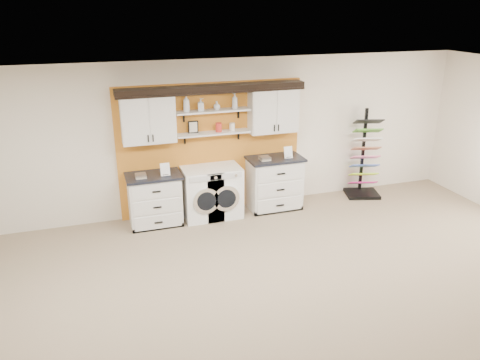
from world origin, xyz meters
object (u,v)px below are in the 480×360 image
object	(u,v)px
base_cabinet_left	(155,199)
dryer	(221,191)
sample_rack	(364,169)
base_cabinet_right	(274,183)
washer	(202,193)

from	to	relation	value
base_cabinet_left	dryer	distance (m)	1.21
base_cabinet_left	sample_rack	distance (m)	4.22
base_cabinet_right	dryer	size ratio (longest dim) A/B	1.09
washer	dryer	size ratio (longest dim) A/B	1.00
washer	sample_rack	size ratio (longest dim) A/B	0.53
base_cabinet_left	sample_rack	xyz separation A→B (m)	(4.21, 0.04, 0.09)
base_cabinet_right	washer	xyz separation A→B (m)	(-1.41, -0.00, -0.03)
washer	dryer	distance (m)	0.37
base_cabinet_left	dryer	size ratio (longest dim) A/B	1.00
sample_rack	dryer	bearing A→B (deg)	-163.17
base_cabinet_left	base_cabinet_right	distance (m)	2.26
dryer	sample_rack	distance (m)	3.00
base_cabinet_right	washer	world-z (taller)	base_cabinet_right
base_cabinet_left	base_cabinet_right	size ratio (longest dim) A/B	0.92
washer	base_cabinet_left	bearing A→B (deg)	179.77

